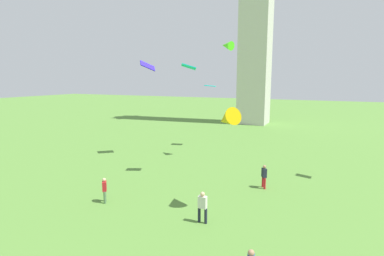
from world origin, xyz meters
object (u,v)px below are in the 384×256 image
(kite_flying_1, at_px, (210,86))
(kite_flying_5, at_px, (227,119))
(kite_flying_2, at_px, (227,46))
(person_3, at_px, (202,205))
(person_1, at_px, (264,175))
(person_2, at_px, (105,189))
(kite_flying_0, at_px, (148,66))
(kite_flying_3, at_px, (189,67))

(kite_flying_1, xyz_separation_m, kite_flying_5, (7.38, -16.00, -1.57))
(kite_flying_2, bearing_deg, kite_flying_5, 45.96)
(person_3, bearing_deg, kite_flying_5, 76.75)
(person_1, xyz_separation_m, kite_flying_2, (-5.41, 6.90, 10.28))
(person_3, bearing_deg, person_2, -178.51)
(kite_flying_0, xyz_separation_m, kite_flying_1, (4.18, 6.75, -2.12))
(kite_flying_3, bearing_deg, person_2, -135.86)
(person_1, bearing_deg, person_2, 95.59)
(person_1, height_order, person_3, person_3)
(person_2, distance_m, kite_flying_5, 9.25)
(person_1, relative_size, kite_flying_5, 0.86)
(kite_flying_1, bearing_deg, kite_flying_2, -66.62)
(person_2, height_order, kite_flying_3, kite_flying_3)
(kite_flying_1, height_order, kite_flying_2, kite_flying_2)
(kite_flying_1, distance_m, kite_flying_2, 6.84)
(person_1, distance_m, kite_flying_5, 6.81)
(person_3, height_order, kite_flying_3, kite_flying_3)
(person_3, relative_size, kite_flying_0, 0.98)
(person_2, relative_size, person_3, 0.91)
(kite_flying_1, height_order, kite_flying_3, kite_flying_3)
(kite_flying_2, bearing_deg, person_2, 12.67)
(person_2, distance_m, person_3, 6.98)
(person_1, distance_m, person_3, 7.31)
(person_1, xyz_separation_m, kite_flying_1, (-8.82, 11.29, 6.28))
(person_3, xyz_separation_m, kite_flying_0, (-10.98, 11.56, 8.36))
(kite_flying_5, bearing_deg, kite_flying_3, -95.88)
(kite_flying_2, height_order, kite_flying_5, kite_flying_2)
(person_2, distance_m, kite_flying_0, 14.92)
(kite_flying_0, distance_m, kite_flying_1, 8.22)
(person_2, relative_size, kite_flying_1, 1.12)
(person_1, relative_size, person_2, 1.06)
(person_3, height_order, kite_flying_2, kite_flying_2)
(kite_flying_0, height_order, kite_flying_1, kite_flying_0)
(person_2, xyz_separation_m, kite_flying_2, (3.59, 14.00, 10.34))
(kite_flying_2, bearing_deg, kite_flying_0, -45.61)
(person_1, relative_size, kite_flying_3, 1.24)
(kite_flying_0, bearing_deg, kite_flying_5, 92.48)
(kite_flying_1, bearing_deg, kite_flying_0, -136.16)
(person_3, distance_m, kite_flying_0, 18.00)
(person_1, height_order, person_2, person_1)
(kite_flying_3, bearing_deg, person_1, -29.43)
(person_1, bearing_deg, kite_flying_3, 54.31)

